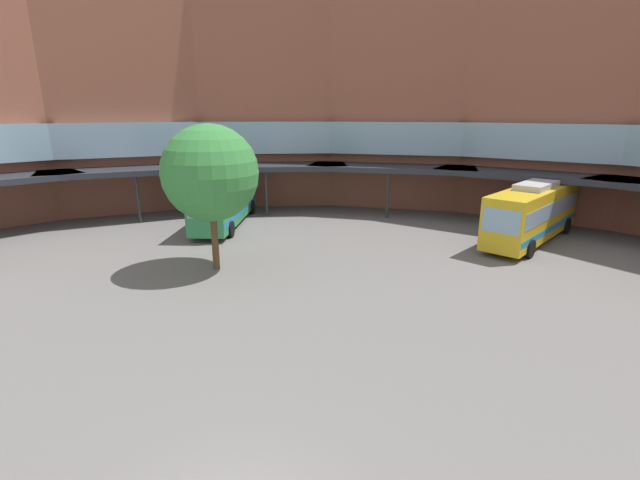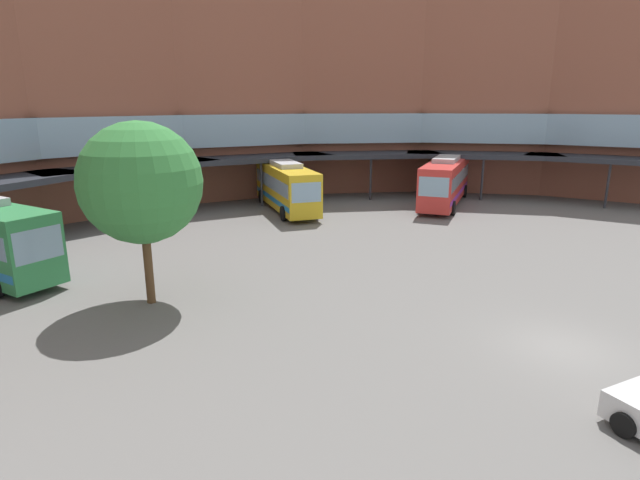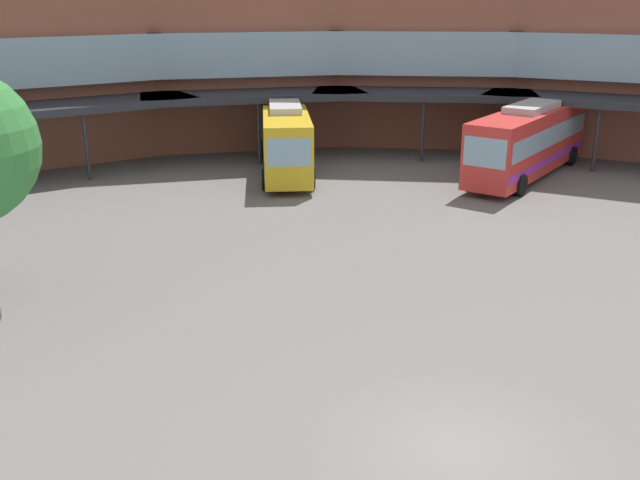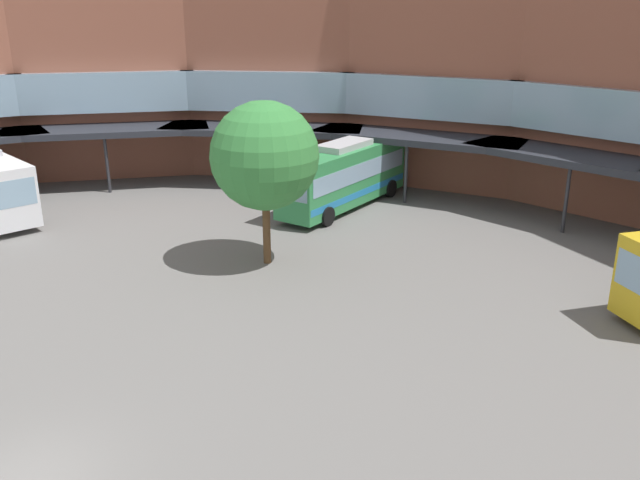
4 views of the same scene
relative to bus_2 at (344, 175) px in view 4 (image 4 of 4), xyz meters
The scene contains 3 objects.
station_building 13.45m from the bus_2, ahead, with size 77.62×38.76×18.84m.
bus_2 is the anchor object (origin of this frame).
plaza_tree 10.47m from the bus_2, 67.13° to the right, with size 4.96×4.96×7.64m.
Camera 4 is at (15.49, -4.41, 11.65)m, focal length 37.62 mm.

